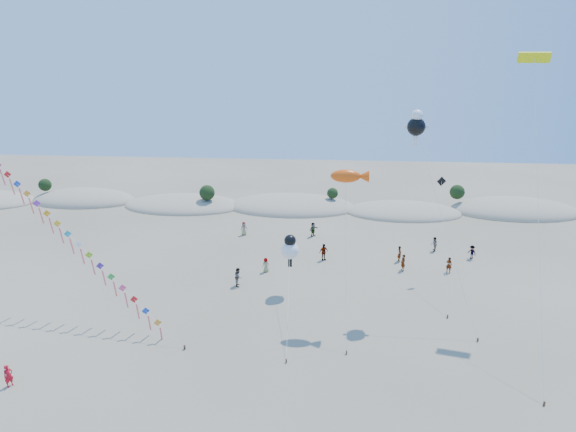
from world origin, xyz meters
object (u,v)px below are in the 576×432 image
at_px(kite_train, 49,216).
at_px(fish_kite, 350,176).
at_px(flyer_foreground, 9,376).
at_px(parafoil_kite, 534,63).

xyz_separation_m(kite_train, fish_kite, (24.99, 0.94, 3.65)).
xyz_separation_m(fish_kite, flyer_foreground, (-22.66, -11.94, -11.21)).
height_order(kite_train, parafoil_kite, parafoil_kite).
bearing_deg(parafoil_kite, kite_train, -173.81).
bearing_deg(flyer_foreground, fish_kite, -30.31).
height_order(fish_kite, parafoil_kite, parafoil_kite).
distance_m(parafoil_kite, flyer_foreground, 44.42).
distance_m(fish_kite, flyer_foreground, 27.96).
xyz_separation_m(parafoil_kite, flyer_foreground, (-36.74, -15.24, -19.78)).
relative_size(fish_kite, parafoil_kite, 0.59).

